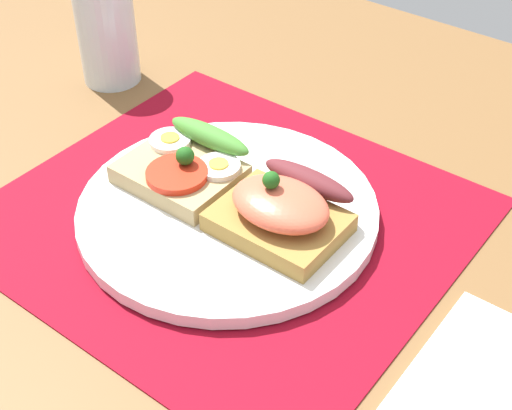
% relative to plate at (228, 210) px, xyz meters
% --- Properties ---
extents(ground_plane, '(1.20, 0.90, 0.03)m').
position_rel_plate_xyz_m(ground_plane, '(0.00, 0.00, -0.03)').
color(ground_plane, brown).
extents(placemat, '(0.37, 0.34, 0.00)m').
position_rel_plate_xyz_m(placemat, '(0.00, 0.00, -0.01)').
color(placemat, maroon).
rests_on(placemat, ground_plane).
extents(plate, '(0.25, 0.25, 0.01)m').
position_rel_plate_xyz_m(plate, '(0.00, 0.00, 0.00)').
color(plate, white).
rests_on(plate, placemat).
extents(sandwich_egg_tomato, '(0.10, 0.09, 0.04)m').
position_rel_plate_xyz_m(sandwich_egg_tomato, '(-0.05, 0.01, 0.02)').
color(sandwich_egg_tomato, tan).
rests_on(sandwich_egg_tomato, plate).
extents(sandwich_salmon, '(0.10, 0.09, 0.05)m').
position_rel_plate_xyz_m(sandwich_salmon, '(0.05, 0.01, 0.03)').
color(sandwich_salmon, olive).
rests_on(sandwich_salmon, plate).
extents(drinking_glass, '(0.06, 0.06, 0.11)m').
position_rel_plate_xyz_m(drinking_glass, '(-0.25, 0.11, 0.04)').
color(drinking_glass, silver).
rests_on(drinking_glass, ground_plane).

